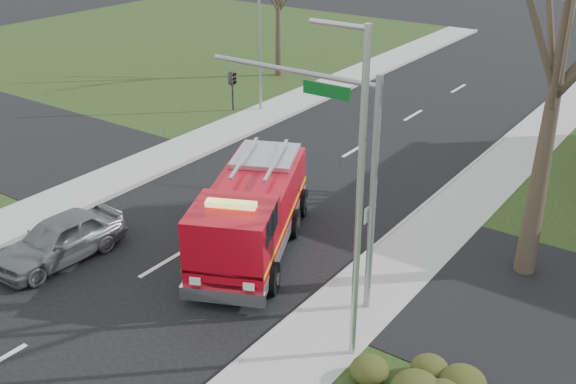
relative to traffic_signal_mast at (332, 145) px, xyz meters
The scene contains 10 objects.
ground 7.18m from the traffic_signal_mast, 163.94° to the right, with size 120.00×120.00×0.00m, color black.
sidewalk_right 4.97m from the traffic_signal_mast, 56.58° to the right, with size 2.40×80.00×0.15m, color #979791.
sidewalk_left 12.41m from the traffic_signal_mast, behind, with size 2.40×80.00×0.15m, color #979791.
hedge_corner 6.14m from the traffic_signal_mast, 33.41° to the right, with size 2.80×2.00×0.90m, color #313814.
bare_tree_near 6.78m from the traffic_signal_mast, 46.37° to the left, with size 6.00×6.00×12.00m.
traffic_signal_mast is the anchor object (origin of this frame).
streetlight_pole 2.78m from the traffic_signal_mast, 46.02° to the right, with size 1.48×0.16×8.40m.
utility_pole_far 17.38m from the traffic_signal_mast, 133.85° to the left, with size 0.14×0.14×7.00m, color gray.
fire_engine 4.91m from the traffic_signal_mast, 167.13° to the left, with size 5.09×7.40×2.84m.
parked_car_maroon 9.50m from the traffic_signal_mast, 158.61° to the right, with size 1.73×4.31×1.47m, color slate.
Camera 1 is at (13.82, -12.66, 11.05)m, focal length 42.00 mm.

